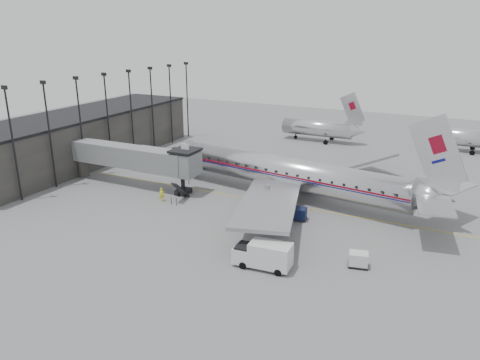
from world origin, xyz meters
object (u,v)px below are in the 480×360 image
Objects in this scene: service_van at (263,254)px; baggage_cart_white at (358,259)px; baggage_cart_navy at (298,214)px; ramp_worker at (162,195)px; airliner at (292,174)px.

service_van reaches higher than baggage_cart_white.
service_van is 12.60m from baggage_cart_navy.
ramp_worker reaches higher than baggage_cart_navy.
ramp_worker is (-19.33, 10.63, -0.50)m from service_van.
baggage_cart_navy is 18.63m from ramp_worker.
airliner reaches higher than baggage_cart_white.
airliner reaches higher than service_van.
airliner is at bearing 109.36° from baggage_cart_navy.
baggage_cart_white is at bearing -49.76° from baggage_cart_navy.
baggage_cart_white is (9.06, -8.35, -0.02)m from baggage_cart_navy.
baggage_cart_navy is 0.98× the size of baggage_cart_white.
baggage_cart_white is 1.20× the size of ramp_worker.
service_van is at bearing -55.59° from ramp_worker.
service_van is at bearing -165.01° from baggage_cart_white.
baggage_cart_navy is (-0.81, 12.56, -0.58)m from service_van.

